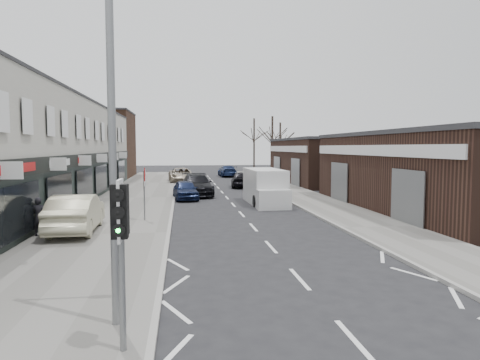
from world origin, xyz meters
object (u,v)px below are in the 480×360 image
object	(u,v)px
sedan_on_pavement	(76,213)
parked_car_right_a	(264,192)
parked_car_right_b	(241,179)
warning_sign	(145,179)
pedestrian	(39,217)
parked_car_left_b	(197,185)
parked_car_left_c	(181,175)
parked_car_left_a	(185,190)
parked_car_right_c	(227,171)
traffic_light	(121,225)
white_van	(265,187)
street_lamp	(120,105)

from	to	relation	value
sedan_on_pavement	parked_car_right_a	distance (m)	13.71
parked_car_right_a	parked_car_right_b	world-z (taller)	parked_car_right_b
warning_sign	pedestrian	xyz separation A→B (m)	(-4.04, -3.28, -1.28)
sedan_on_pavement	parked_car_left_b	size ratio (longest dim) A/B	0.87
parked_car_left_b	parked_car_right_a	world-z (taller)	parked_car_left_b
parked_car_right_b	parked_car_left_b	bearing A→B (deg)	60.97
sedan_on_pavement	parked_car_left_c	xyz separation A→B (m)	(4.48, 27.07, -0.17)
parked_car_left_a	parked_car_left_b	xyz separation A→B (m)	(0.89, 2.45, 0.13)
parked_car_left_c	warning_sign	bearing A→B (deg)	-97.87
parked_car_left_a	parked_car_left_c	xyz separation A→B (m)	(-0.31, 15.16, 0.08)
sedan_on_pavement	parked_car_right_b	world-z (taller)	sedan_on_pavement
sedan_on_pavement	parked_car_right_c	world-z (taller)	sedan_on_pavement
sedan_on_pavement	pedestrian	world-z (taller)	sedan_on_pavement
traffic_light	sedan_on_pavement	world-z (taller)	traffic_light
pedestrian	sedan_on_pavement	bearing A→B (deg)	-149.32
traffic_light	warning_sign	xyz separation A→B (m)	(-0.76, 14.02, -0.21)
traffic_light	parked_car_left_b	xyz separation A→B (m)	(2.20, 25.79, -1.59)
parked_car_left_a	parked_car_right_a	xyz separation A→B (m)	(5.29, -2.63, 0.08)
sedan_on_pavement	parked_car_right_c	distance (m)	36.91
white_van	parked_car_right_b	size ratio (longest dim) A/B	1.32
traffic_light	parked_car_right_b	distance (m)	32.81
parked_car_left_b	parked_car_left_c	bearing A→B (deg)	92.43
parked_car_right_b	sedan_on_pavement	bearing A→B (deg)	69.88
street_lamp	parked_car_left_b	bearing A→B (deg)	84.60
parked_car_right_b	street_lamp	bearing A→B (deg)	83.60
parked_car_left_a	parked_car_right_b	xyz separation A→B (m)	(5.29, 8.76, 0.08)
white_van	parked_car_right_c	size ratio (longest dim) A/B	1.20
parked_car_right_c	parked_car_left_b	bearing A→B (deg)	75.70
parked_car_left_a	parked_car_left_b	world-z (taller)	parked_car_left_b
parked_car_left_c	white_van	bearing A→B (deg)	-76.73
warning_sign	sedan_on_pavement	distance (m)	3.96
sedan_on_pavement	warning_sign	bearing A→B (deg)	-138.81
pedestrian	parked_car_left_c	size ratio (longest dim) A/B	0.29
street_lamp	white_van	size ratio (longest dim) A/B	1.34
parked_car_left_c	parked_car_right_c	size ratio (longest dim) A/B	1.12
warning_sign	parked_car_left_b	distance (m)	12.22
pedestrian	parked_car_right_b	distance (m)	24.21
parked_car_left_b	pedestrian	bearing A→B (deg)	-117.90
street_lamp	parked_car_left_c	bearing A→B (deg)	88.27
white_van	pedestrian	distance (m)	14.85
traffic_light	parked_car_right_b	size ratio (longest dim) A/B	0.68
parked_car_left_b	parked_car_right_b	xyz separation A→B (m)	(4.40, 6.30, -0.05)
traffic_light	parked_car_right_c	xyz separation A→B (m)	(6.85, 46.87, -1.69)
traffic_light	parked_car_right_a	distance (m)	21.80
warning_sign	white_van	bearing A→B (deg)	40.39
parked_car_left_a	parked_car_right_c	distance (m)	24.17
pedestrian	parked_car_left_b	distance (m)	16.60
parked_car_left_c	street_lamp	bearing A→B (deg)	-95.49
parked_car_right_a	parked_car_right_b	bearing A→B (deg)	-90.02
warning_sign	parked_car_left_c	xyz separation A→B (m)	(1.76, 24.48, -1.43)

